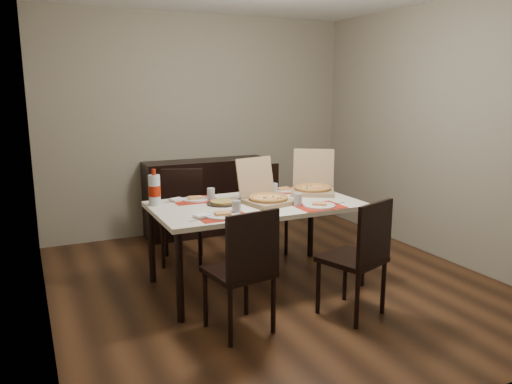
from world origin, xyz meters
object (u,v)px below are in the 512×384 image
dining_table (256,210)px  dip_bowl (261,197)px  chair_far_right (263,204)px  sideboard (208,197)px  chair_near_right (360,254)px  chair_near_left (244,266)px  pizza_box_center (266,196)px  chair_far_left (182,211)px  soda_bottle (154,190)px

dining_table → dip_bowl: 0.19m
dip_bowl → chair_far_right: bearing=62.7°
chair_far_right → dip_bowl: bearing=-117.3°
sideboard → chair_far_right: 0.92m
chair_near_right → sideboard: bearing=96.0°
dip_bowl → chair_near_right: bearing=-73.4°
dip_bowl → sideboard: bearing=88.5°
chair_near_left → chair_far_right: size_ratio=1.00×
dining_table → chair_near_left: size_ratio=1.94×
sideboard → pizza_box_center: 1.78m
dining_table → chair_far_left: size_ratio=1.94×
dining_table → soda_bottle: (-0.83, 0.30, 0.20)m
chair_near_left → soda_bottle: size_ratio=2.93×
dining_table → chair_near_left: 0.96m
chair_near_right → soda_bottle: (-1.26, 1.24, 0.37)m
chair_far_right → dining_table: bearing=-119.7°
chair_near_right → chair_far_right: size_ratio=1.00×
chair_near_left → soda_bottle: soda_bottle is taller
sideboard → chair_far_right: size_ratio=1.61×
soda_bottle → dining_table: bearing=-19.8°
chair_far_left → soda_bottle: bearing=-124.4°
chair_far_right → soda_bottle: 1.47m
chair_far_right → chair_near_right: bearing=-91.7°
dining_table → soda_bottle: soda_bottle is taller
dining_table → chair_far_right: bearing=60.3°
chair_far_right → dip_bowl: size_ratio=7.78×
dip_bowl → chair_far_left: bearing=123.4°
sideboard → chair_near_right: (0.28, -2.65, 0.06)m
chair_far_right → chair_far_left: bearing=176.1°
soda_bottle → pizza_box_center: bearing=-20.0°
chair_near_right → chair_far_right: same height
dining_table → chair_near_right: chair_near_right is taller
chair_far_left → soda_bottle: 0.84m
chair_far_right → pizza_box_center: 1.02m
chair_far_right → dip_bowl: chair_far_right is taller
soda_bottle → sideboard: bearing=55.2°
chair_near_left → pizza_box_center: 1.01m
chair_near_left → dip_bowl: (0.59, 0.95, 0.25)m
chair_near_right → dip_bowl: bearing=106.6°
pizza_box_center → chair_far_right: bearing=65.5°
chair_near_left → chair_near_right: same height
chair_near_right → soda_bottle: soda_bottle is taller
dining_table → chair_near_right: size_ratio=1.94×
dip_bowl → soda_bottle: size_ratio=0.38×
chair_far_right → soda_bottle: bearing=-157.0°
chair_far_left → soda_bottle: soda_bottle is taller
sideboard → chair_near_right: size_ratio=1.61×
pizza_box_center → soda_bottle: pizza_box_center is taller
chair_far_right → pizza_box_center: size_ratio=1.89×
dining_table → chair_near_left: bearing=-120.3°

